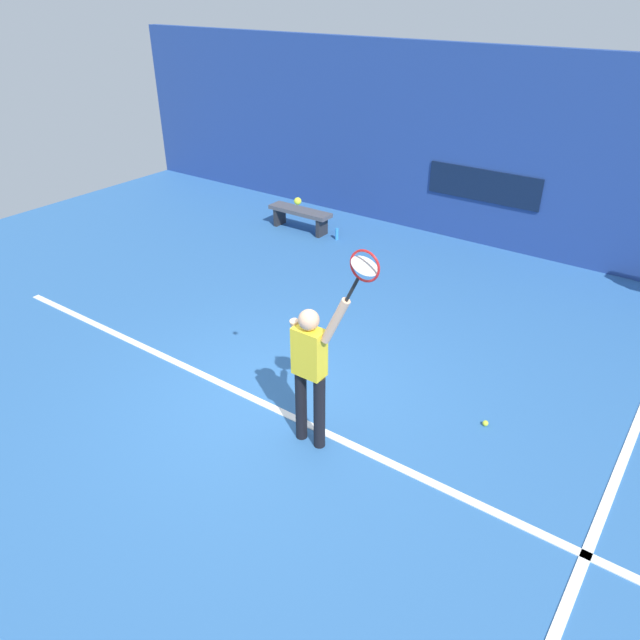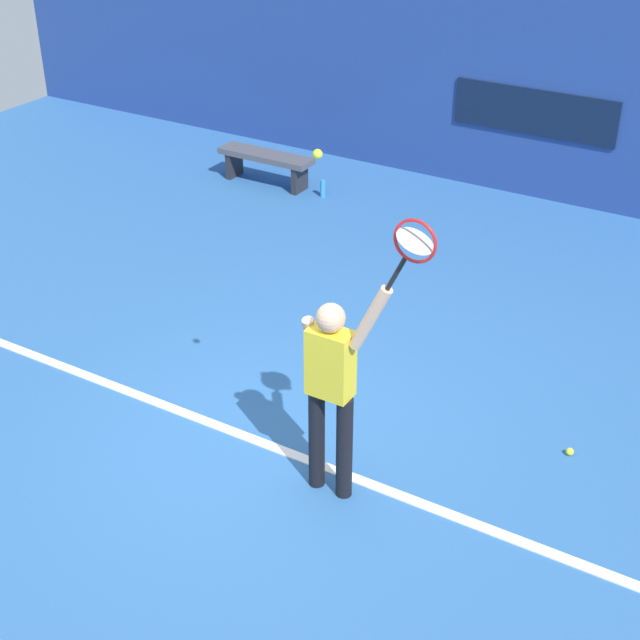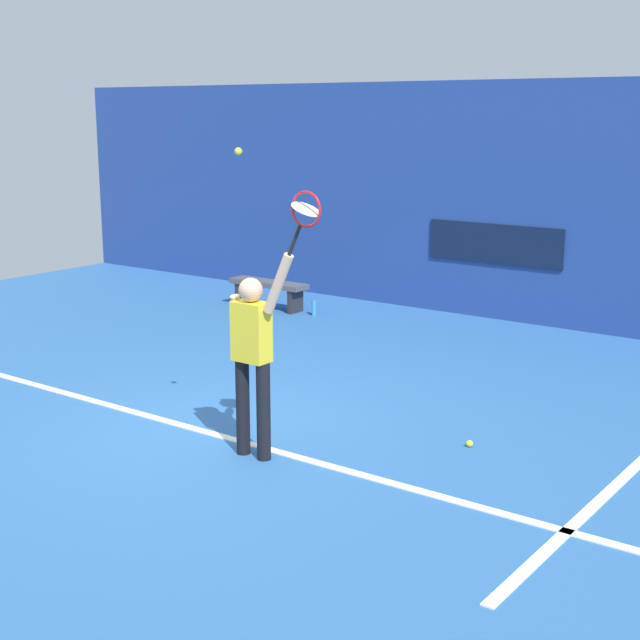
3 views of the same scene
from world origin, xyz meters
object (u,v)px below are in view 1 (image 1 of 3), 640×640
Objects in this scene: tennis_racket at (363,269)px; water_bottle at (337,234)px; tennis_player at (310,367)px; court_bench at (300,214)px; tennis_ball at (298,201)px; spare_ball at (485,423)px.

water_bottle is (-3.76, 5.16, -2.19)m from tennis_racket.
tennis_player reaches higher than water_bottle.
tennis_racket is 7.24m from court_bench.
tennis_ball is at bearing -59.53° from water_bottle.
court_bench is at bearing 146.09° from spare_ball.
water_bottle is 3.53× the size of spare_ball.
tennis_racket is at bearing -0.40° from tennis_player.
spare_ball is (4.66, -3.75, -0.09)m from water_bottle.
tennis_racket is 2.58× the size of water_bottle.
tennis_ball reaches higher than water_bottle.
tennis_racket reaches higher than water_bottle.
tennis_player reaches higher than spare_ball.
court_bench is at bearing 132.20° from tennis_racket.
tennis_player is 6.60m from court_bench.
tennis_racket reaches higher than tennis_player.
court_bench is 0.95m from water_bottle.
tennis_ball reaches higher than tennis_player.
tennis_racket is 0.86m from tennis_ball.
tennis_ball is at bearing -166.41° from tennis_player.
tennis_racket is 9.11× the size of tennis_ball.
court_bench is at bearing 180.00° from water_bottle.
spare_ball is at bearing -33.91° from court_bench.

